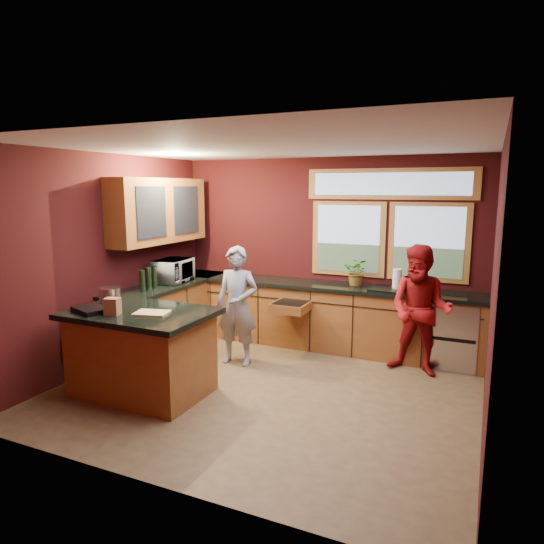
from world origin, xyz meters
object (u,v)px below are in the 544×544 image
Objects in this scene: person_red at (420,310)px; cutting_board at (152,313)px; person_grey at (237,306)px; stock_pot at (110,295)px; island at (142,352)px.

person_red reaches higher than cutting_board.
person_grey is 0.96× the size of person_red.
cutting_board is at bearing -14.93° from stock_pot.
person_grey is at bearing -155.56° from person_red.
person_red reaches higher than person_grey.
island is 0.80m from stock_pot.
person_grey is at bearing 67.88° from island.
stock_pot reaches higher than cutting_board.
cutting_board is 1.46× the size of stock_pot.
person_grey is (0.52, 1.27, 0.29)m from island.
person_grey is 1.37m from cutting_board.
island is 3.31m from person_red.
person_red reaches higher than island.
cutting_board is (-0.32, -1.32, 0.19)m from person_grey.
island is 6.46× the size of stock_pot.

